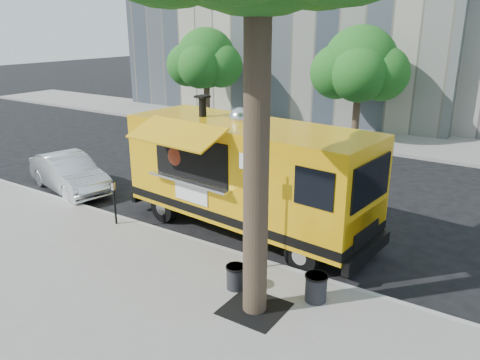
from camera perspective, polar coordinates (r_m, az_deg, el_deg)
The scene contains 13 objects.
ground at distance 13.22m, azimuth -1.49°, elevation -6.82°, with size 120.00×120.00×0.00m, color black.
sidewalk at distance 10.56m, azimuth -14.33°, elevation -14.02°, with size 60.00×6.00×0.15m, color gray.
curb at distance 12.51m, azimuth -3.94°, elevation -8.02°, with size 60.00×0.14×0.16m, color #999993.
far_sidewalk at distance 24.92m, azimuth 16.53°, elevation 4.78°, with size 60.00×5.00×0.15m, color gray.
tree_well at distance 9.86m, azimuth 1.78°, elevation -15.39°, with size 1.20×1.20×0.02m, color black.
far_tree_a at distance 27.85m, azimuth -4.16°, elevation 14.57°, with size 3.42×3.42×5.36m.
far_tree_b at distance 23.90m, azimuth 14.43°, elevation 13.56°, with size 3.60×3.60×5.50m.
sign_post at distance 10.52m, azimuth 0.57°, elevation -2.71°, with size 0.28×0.06×3.00m.
parking_meter at distance 13.79m, azimuth -15.11°, elevation -1.98°, with size 0.11×0.11×1.33m.
food_truck at distance 12.91m, azimuth 0.70°, elevation 0.85°, with size 7.66×3.82×3.70m.
sedan at distance 17.57m, azimuth -20.11°, elevation 0.80°, with size 1.38×3.96×1.31m, color silver.
trash_bin_left at distance 10.39m, azimuth -0.52°, elevation -11.65°, with size 0.44×0.44×0.53m.
trash_bin_right at distance 10.08m, azimuth 9.25°, elevation -12.74°, with size 0.49×0.49×0.59m.
Camera 1 is at (6.84, -9.80, 5.65)m, focal length 35.00 mm.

